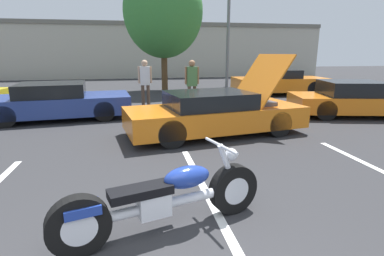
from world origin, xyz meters
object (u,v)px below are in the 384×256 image
at_px(parked_car_mid_left_row, 58,102).
at_px(parked_car_right_row, 355,99).
at_px(light_pole, 230,20).
at_px(parked_car_mid_right_row, 278,82).
at_px(motorcycle, 165,199).
at_px(show_car_hood_open, 216,113).
at_px(tree_background, 163,12).
at_px(spectator_midground, 145,79).
at_px(spectator_by_show_car, 192,80).

bearing_deg(parked_car_mid_left_row, parked_car_right_row, -14.25).
relative_size(light_pole, parked_car_right_row, 1.61).
bearing_deg(parked_car_mid_right_row, motorcycle, -118.15).
distance_m(show_car_hood_open, parked_car_right_row, 5.27).
height_order(tree_background, parked_car_right_row, tree_background).
xyz_separation_m(light_pole, parked_car_mid_left_row, (-8.02, -7.77, -3.31)).
distance_m(motorcycle, parked_car_right_row, 8.72).
bearing_deg(spectator_midground, show_car_hood_open, -68.77).
bearing_deg(motorcycle, parked_car_mid_left_row, 95.51).
height_order(tree_background, show_car_hood_open, tree_background).
xyz_separation_m(parked_car_mid_left_row, spectator_midground, (2.78, 1.44, 0.52)).
bearing_deg(spectator_by_show_car, show_car_hood_open, -90.54).
xyz_separation_m(motorcycle, spectator_by_show_car, (1.75, 7.50, 0.67)).
xyz_separation_m(motorcycle, parked_car_mid_right_row, (6.75, 10.75, 0.20)).
height_order(tree_background, spectator_by_show_car, tree_background).
height_order(show_car_hood_open, parked_car_right_row, show_car_hood_open).
height_order(parked_car_right_row, parked_car_mid_left_row, parked_car_right_row).
bearing_deg(light_pole, spectator_by_show_car, -117.04).
relative_size(motorcycle, spectator_by_show_car, 1.39).
bearing_deg(light_pole, parked_car_right_row, -80.88).
bearing_deg(tree_background, motorcycle, -95.77).
relative_size(tree_background, spectator_by_show_car, 3.57).
height_order(light_pole, show_car_hood_open, light_pole).
relative_size(show_car_hood_open, parked_car_right_row, 1.08).
relative_size(light_pole, parked_car_mid_right_row, 1.52).
xyz_separation_m(show_car_hood_open, spectator_midground, (-1.61, 4.13, 0.52)).
bearing_deg(parked_car_mid_left_row, show_car_hood_open, -37.92).
bearing_deg(spectator_by_show_car, motorcycle, -103.14).
relative_size(show_car_hood_open, parked_car_mid_right_row, 1.02).
bearing_deg(spectator_midground, tree_background, 75.80).
bearing_deg(show_car_hood_open, spectator_by_show_car, 80.23).
relative_size(tree_background, show_car_hood_open, 1.36).
bearing_deg(spectator_by_show_car, parked_car_right_row, -22.05).
bearing_deg(light_pole, spectator_midground, -129.57).
xyz_separation_m(light_pole, tree_background, (-4.04, -1.61, 0.18)).
bearing_deg(parked_car_mid_right_row, light_pole, 114.28).
distance_m(light_pole, parked_car_mid_left_row, 11.65).
bearing_deg(spectator_by_show_car, parked_car_mid_right_row, 33.00).
height_order(light_pole, parked_car_mid_right_row, light_pole).
bearing_deg(parked_car_mid_right_row, parked_car_right_row, -85.42).
height_order(light_pole, tree_background, light_pole).
bearing_deg(tree_background, light_pole, 21.68).
bearing_deg(spectator_by_show_car, spectator_midground, 156.60).
height_order(motorcycle, show_car_hood_open, show_car_hood_open).
distance_m(tree_background, motorcycle, 13.51).
bearing_deg(show_car_hood_open, tree_background, 83.42).
relative_size(show_car_hood_open, spectator_midground, 2.63).
distance_m(light_pole, parked_car_right_row, 9.79).
bearing_deg(tree_background, parked_car_right_row, -53.71).
height_order(show_car_hood_open, parked_car_mid_right_row, show_car_hood_open).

